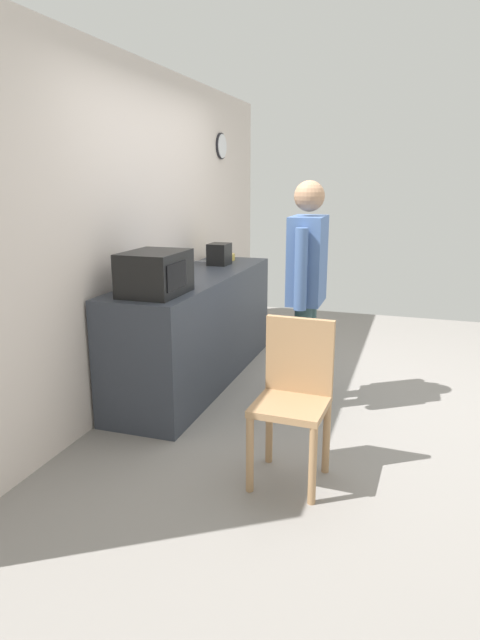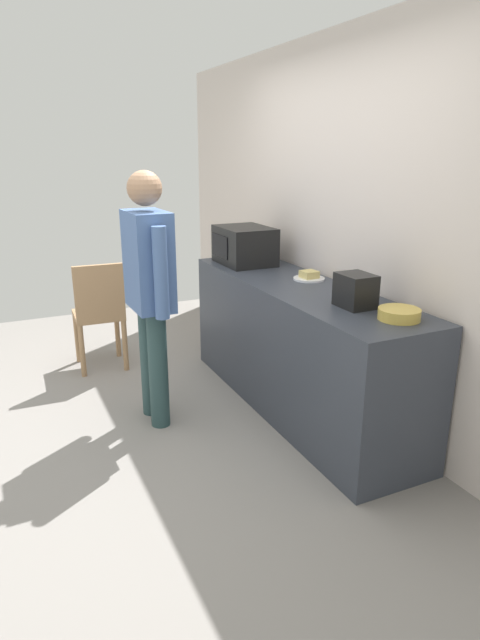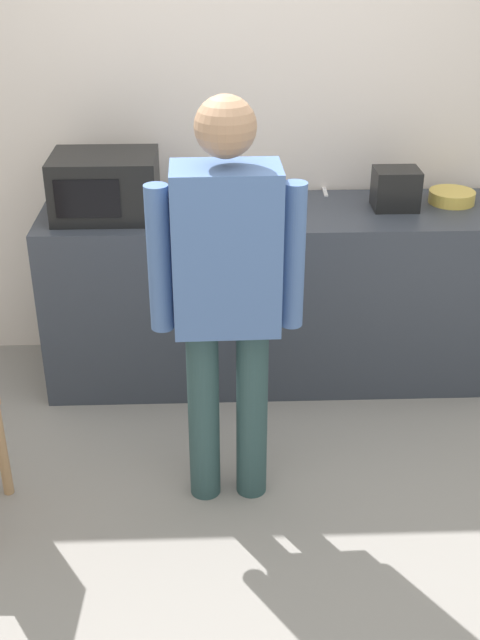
{
  "view_description": "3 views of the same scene",
  "coord_description": "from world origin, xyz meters",
  "px_view_note": "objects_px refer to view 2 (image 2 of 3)",
  "views": [
    {
      "loc": [
        -4.11,
        -0.55,
        1.71
      ],
      "look_at": [
        -0.05,
        0.78,
        0.61
      ],
      "focal_mm": 30.71,
      "sensor_mm": 36.0,
      "label": 1
    },
    {
      "loc": [
        3.18,
        -0.68,
        1.82
      ],
      "look_at": [
        0.09,
        0.76,
        0.73
      ],
      "focal_mm": 30.04,
      "sensor_mm": 36.0,
      "label": 2
    },
    {
      "loc": [
        -0.21,
        -2.48,
        2.26
      ],
      "look_at": [
        -0.09,
        0.74,
        0.57
      ],
      "focal_mm": 44.22,
      "sensor_mm": 36.0,
      "label": 3
    }
  ],
  "objects_px": {
    "sandwich_plate": "(309,277)",
    "toaster": "(356,291)",
    "person_standing": "(149,282)",
    "wooden_chair": "(99,311)",
    "microwave": "(244,245)",
    "spoon_utensil": "(359,290)",
    "fork_utensil": "(402,308)",
    "salad_bowl": "(399,314)"
  },
  "relations": [
    {
      "from": "sandwich_plate",
      "to": "toaster",
      "type": "distance_m",
      "value": 0.72
    },
    {
      "from": "toaster",
      "to": "spoon_utensil",
      "type": "height_order",
      "value": "toaster"
    },
    {
      "from": "spoon_utensil",
      "to": "wooden_chair",
      "type": "xyz_separation_m",
      "value": [
        -1.61,
        -1.43,
        -0.41
      ]
    },
    {
      "from": "sandwich_plate",
      "to": "toaster",
      "type": "height_order",
      "value": "toaster"
    },
    {
      "from": "microwave",
      "to": "wooden_chair",
      "type": "bearing_deg",
      "value": -114.29
    },
    {
      "from": "salad_bowl",
      "to": "wooden_chair",
      "type": "bearing_deg",
      "value": -151.02
    },
    {
      "from": "spoon_utensil",
      "to": "person_standing",
      "type": "height_order",
      "value": "person_standing"
    },
    {
      "from": "salad_bowl",
      "to": "wooden_chair",
      "type": "relative_size",
      "value": 0.25
    },
    {
      "from": "toaster",
      "to": "microwave",
      "type": "bearing_deg",
      "value": -177.94
    },
    {
      "from": "microwave",
      "to": "spoon_utensil",
      "type": "distance_m",
      "value": 1.16
    },
    {
      "from": "spoon_utensil",
      "to": "wooden_chair",
      "type": "distance_m",
      "value": 2.2
    },
    {
      "from": "toaster",
      "to": "wooden_chair",
      "type": "xyz_separation_m",
      "value": [
        -1.92,
        -1.17,
        -0.5
      ]
    },
    {
      "from": "person_standing",
      "to": "wooden_chair",
      "type": "distance_m",
      "value": 1.18
    },
    {
      "from": "sandwich_plate",
      "to": "fork_utensil",
      "type": "distance_m",
      "value": 0.86
    },
    {
      "from": "sandwich_plate",
      "to": "fork_utensil",
      "type": "xyz_separation_m",
      "value": [
        0.86,
        0.1,
        -0.02
      ]
    },
    {
      "from": "wooden_chair",
      "to": "toaster",
      "type": "bearing_deg",
      "value": 31.21
    },
    {
      "from": "microwave",
      "to": "spoon_utensil",
      "type": "relative_size",
      "value": 2.94
    },
    {
      "from": "toaster",
      "to": "wooden_chair",
      "type": "relative_size",
      "value": 0.23
    },
    {
      "from": "sandwich_plate",
      "to": "wooden_chair",
      "type": "relative_size",
      "value": 0.24
    },
    {
      "from": "microwave",
      "to": "salad_bowl",
      "type": "relative_size",
      "value": 2.15
    },
    {
      "from": "salad_bowl",
      "to": "fork_utensil",
      "type": "relative_size",
      "value": 1.37
    },
    {
      "from": "wooden_chair",
      "to": "microwave",
      "type": "bearing_deg",
      "value": 65.71
    },
    {
      "from": "person_standing",
      "to": "wooden_chair",
      "type": "bearing_deg",
      "value": -171.66
    },
    {
      "from": "sandwich_plate",
      "to": "salad_bowl",
      "type": "bearing_deg",
      "value": -3.14
    },
    {
      "from": "fork_utensil",
      "to": "wooden_chair",
      "type": "distance_m",
      "value": 2.53
    },
    {
      "from": "person_standing",
      "to": "spoon_utensil",
      "type": "bearing_deg",
      "value": 66.88
    },
    {
      "from": "spoon_utensil",
      "to": "person_standing",
      "type": "relative_size",
      "value": 0.1
    },
    {
      "from": "microwave",
      "to": "spoon_utensil",
      "type": "height_order",
      "value": "microwave"
    },
    {
      "from": "wooden_chair",
      "to": "sandwich_plate",
      "type": "bearing_deg",
      "value": 46.75
    },
    {
      "from": "sandwich_plate",
      "to": "person_standing",
      "type": "bearing_deg",
      "value": -97.48
    },
    {
      "from": "microwave",
      "to": "salad_bowl",
      "type": "bearing_deg",
      "value": 4.01
    },
    {
      "from": "microwave",
      "to": "spoon_utensil",
      "type": "xyz_separation_m",
      "value": [
        1.11,
        0.32,
        -0.15
      ]
    },
    {
      "from": "microwave",
      "to": "toaster",
      "type": "relative_size",
      "value": 2.27
    },
    {
      "from": "microwave",
      "to": "person_standing",
      "type": "bearing_deg",
      "value": -59.56
    },
    {
      "from": "sandwich_plate",
      "to": "person_standing",
      "type": "height_order",
      "value": "person_standing"
    },
    {
      "from": "microwave",
      "to": "wooden_chair",
      "type": "xyz_separation_m",
      "value": [
        -0.5,
        -1.11,
        -0.55
      ]
    },
    {
      "from": "fork_utensil",
      "to": "person_standing",
      "type": "relative_size",
      "value": 0.1
    },
    {
      "from": "microwave",
      "to": "toaster",
      "type": "distance_m",
      "value": 1.42
    },
    {
      "from": "toaster",
      "to": "person_standing",
      "type": "height_order",
      "value": "person_standing"
    },
    {
      "from": "toaster",
      "to": "salad_bowl",
      "type": "bearing_deg",
      "value": 12.87
    },
    {
      "from": "sandwich_plate",
      "to": "toaster",
      "type": "bearing_deg",
      "value": -10.07
    },
    {
      "from": "spoon_utensil",
      "to": "fork_utensil",
      "type": "bearing_deg",
      "value": -4.93
    }
  ]
}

